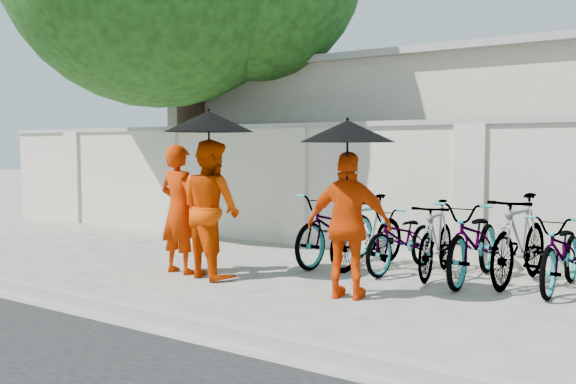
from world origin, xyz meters
The scene contains 16 objects.
ground centered at (0.00, 0.00, 0.00)m, with size 80.00×80.00×0.00m, color #B1AB96.
kerb centered at (0.00, -1.70, 0.06)m, with size 40.00×0.16×0.12m, color gray.
compound_wall centered at (1.00, 3.20, 1.00)m, with size 20.00×0.30×2.00m, color beige.
building_behind centered at (2.00, 7.00, 1.60)m, with size 14.00×6.00×3.20m, color beige.
monk_left centered at (-0.93, 0.19, 0.85)m, with size 0.62×0.41×1.71m, color #B52700.
monk_center centered at (-0.40, 0.22, 0.89)m, with size 0.86×0.67×1.77m, color #D63A00.
parasol_center centered at (-0.35, 0.14, 2.00)m, with size 1.14×1.14×1.12m.
monk_right centered at (1.63, 0.21, 0.81)m, with size 0.95×0.40×1.63m, color #DD3B04.
parasol_right centered at (1.65, 0.13, 1.84)m, with size 1.04×1.04×1.04m.
bike_0 centered at (0.46, 1.96, 0.51)m, with size 0.68×1.94×1.02m, color #ACACAE.
bike_1 centered at (0.96, 1.93, 0.51)m, with size 0.48×1.69×1.01m, color #ACACAE.
bike_2 centered at (1.47, 1.97, 0.45)m, with size 0.60×1.71×0.90m, color #ACACAE.
bike_3 centered at (1.97, 1.89, 0.49)m, with size 0.46×1.64×0.99m, color #ACACAE.
bike_4 centered at (2.48, 1.88, 0.51)m, with size 0.68×1.95×1.02m, color #ACACAE.
bike_5 centered at (2.98, 2.04, 0.55)m, with size 0.52×1.84×1.11m, color #ACACAE.
bike_6 centered at (3.49, 1.95, 0.46)m, with size 0.61×1.74×0.91m, color #ACACAE.
Camera 1 is at (5.08, -5.92, 1.67)m, focal length 40.00 mm.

